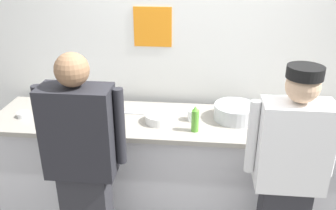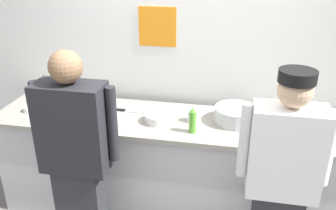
# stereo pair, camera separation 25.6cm
# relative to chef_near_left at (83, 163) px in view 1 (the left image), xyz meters

# --- Properties ---
(wall_back) EXTENTS (5.08, 0.11, 2.76)m
(wall_back) POSITION_rel_chef_near_left_xyz_m (0.65, 1.14, 0.49)
(wall_back) COLOR white
(wall_back) RESTS_ON ground
(prep_counter) EXTENTS (3.24, 0.71, 0.93)m
(prep_counter) POSITION_rel_chef_near_left_xyz_m (0.65, 0.66, -0.42)
(prep_counter) COLOR silver
(prep_counter) RESTS_ON ground
(chef_near_left) EXTENTS (0.61, 0.24, 1.68)m
(chef_near_left) POSITION_rel_chef_near_left_xyz_m (0.00, 0.00, 0.00)
(chef_near_left) COLOR #2D2D33
(chef_near_left) RESTS_ON ground
(chef_center) EXTENTS (0.59, 0.24, 1.63)m
(chef_center) POSITION_rel_chef_near_left_xyz_m (1.41, 0.04, -0.02)
(chef_center) COLOR #2D2D33
(chef_center) RESTS_ON ground
(plate_stack_front) EXTENTS (0.23, 0.23, 0.07)m
(plate_stack_front) POSITION_rel_chef_near_left_xyz_m (0.46, 0.60, 0.08)
(plate_stack_front) COLOR white
(plate_stack_front) RESTS_ON prep_counter
(plate_stack_rear) EXTENTS (0.20, 0.20, 0.10)m
(plate_stack_rear) POSITION_rel_chef_near_left_xyz_m (1.87, 0.67, 0.09)
(plate_stack_rear) COLOR white
(plate_stack_rear) RESTS_ON prep_counter
(mixing_bowl_steel) EXTENTS (0.36, 0.36, 0.13)m
(mixing_bowl_steel) POSITION_rel_chef_near_left_xyz_m (1.10, 0.72, 0.10)
(mixing_bowl_steel) COLOR #B7BABF
(mixing_bowl_steel) RESTS_ON prep_counter
(sheet_tray) EXTENTS (0.51, 0.34, 0.02)m
(sheet_tray) POSITION_rel_chef_near_left_xyz_m (-0.21, 0.66, 0.05)
(sheet_tray) COLOR #B7BABF
(sheet_tray) RESTS_ON prep_counter
(squeeze_bottle_primary) EXTENTS (0.06, 0.06, 0.21)m
(squeeze_bottle_primary) POSITION_rel_chef_near_left_xyz_m (0.77, 0.48, 0.14)
(squeeze_bottle_primary) COLOR #56A333
(squeeze_bottle_primary) RESTS_ON prep_counter
(ramekin_yellow_sauce) EXTENTS (0.11, 0.11, 0.04)m
(ramekin_yellow_sauce) POSITION_rel_chef_near_left_xyz_m (-0.71, 0.59, 0.06)
(ramekin_yellow_sauce) COLOR white
(ramekin_yellow_sauce) RESTS_ON prep_counter
(ramekin_green_sauce) EXTENTS (0.09, 0.09, 0.04)m
(ramekin_green_sauce) POSITION_rel_chef_near_left_xyz_m (-0.57, 0.84, 0.06)
(ramekin_green_sauce) COLOR white
(ramekin_green_sauce) RESTS_ON prep_counter
(ramekin_orange_sauce) EXTENTS (0.08, 0.08, 0.04)m
(ramekin_orange_sauce) POSITION_rel_chef_near_left_xyz_m (1.53, 0.47, 0.06)
(ramekin_orange_sauce) COLOR white
(ramekin_orange_sauce) RESTS_ON prep_counter
(deli_cup) EXTENTS (0.09, 0.09, 0.09)m
(deli_cup) POSITION_rel_chef_near_left_xyz_m (0.74, 0.67, 0.09)
(deli_cup) COLOR white
(deli_cup) RESTS_ON prep_counter
(chefs_knife) EXTENTS (0.28, 0.03, 0.02)m
(chefs_knife) POSITION_rel_chef_near_left_xyz_m (0.15, 0.75, 0.05)
(chefs_knife) COLOR #B7BABF
(chefs_knife) RESTS_ON prep_counter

